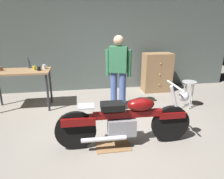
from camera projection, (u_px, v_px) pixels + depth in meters
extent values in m
plane|color=gray|center=(117.00, 137.00, 3.57)|extent=(12.00, 12.00, 0.00)
cube|color=#56605B|center=(99.00, 36.00, 5.69)|extent=(8.00, 0.12, 3.10)
cube|color=#99724C|center=(20.00, 71.00, 4.49)|extent=(1.30, 0.64, 0.04)
cylinder|color=#2D2D33|center=(48.00, 93.00, 4.48)|extent=(0.05, 0.05, 0.86)
cylinder|color=#2D2D33|center=(51.00, 86.00, 4.97)|extent=(0.05, 0.05, 0.86)
cylinder|color=black|center=(170.00, 124.00, 3.35)|extent=(0.64, 0.08, 0.64)
cylinder|color=black|center=(76.00, 131.00, 3.14)|extent=(0.64, 0.08, 0.64)
cube|color=maroon|center=(171.00, 114.00, 3.29)|extent=(0.44, 0.15, 0.10)
cube|color=maroon|center=(78.00, 120.00, 3.09)|extent=(0.52, 0.19, 0.12)
cube|color=gray|center=(122.00, 126.00, 3.23)|extent=(0.45, 0.25, 0.28)
cube|color=maroon|center=(128.00, 114.00, 3.18)|extent=(1.10, 0.12, 0.10)
ellipsoid|color=maroon|center=(141.00, 105.00, 3.16)|extent=(0.44, 0.23, 0.20)
cube|color=black|center=(112.00, 106.00, 3.10)|extent=(0.37, 0.25, 0.10)
cube|color=silver|center=(86.00, 106.00, 3.04)|extent=(0.24, 0.21, 0.03)
cylinder|color=silver|center=(176.00, 105.00, 3.25)|extent=(0.26, 0.06, 0.68)
cylinder|color=silver|center=(175.00, 86.00, 3.14)|extent=(0.05, 0.60, 0.03)
sphere|color=silver|center=(184.00, 96.00, 3.22)|extent=(0.16, 0.16, 0.16)
cylinder|color=silver|center=(104.00, 139.00, 3.10)|extent=(0.70, 0.09, 0.07)
cylinder|color=#475F9B|center=(122.00, 91.00, 4.57)|extent=(0.15, 0.15, 0.88)
cylinder|color=#475F9B|center=(114.00, 91.00, 4.60)|extent=(0.15, 0.15, 0.88)
cube|color=#33724C|center=(118.00, 59.00, 4.36)|extent=(0.43, 0.34, 0.56)
cylinder|color=#33724C|center=(129.00, 63.00, 4.33)|extent=(0.09, 0.09, 0.58)
cylinder|color=#33724C|center=(108.00, 63.00, 4.43)|extent=(0.09, 0.09, 0.58)
sphere|color=tan|center=(119.00, 40.00, 4.23)|extent=(0.22, 0.22, 0.22)
cylinder|color=#B2B2B7|center=(190.00, 82.00, 4.60)|extent=(0.32, 0.32, 0.02)
cylinder|color=#B2B2B7|center=(192.00, 95.00, 4.71)|extent=(0.02, 0.02, 0.62)
cylinder|color=#B2B2B7|center=(186.00, 94.00, 4.80)|extent=(0.02, 0.02, 0.62)
cylinder|color=#B2B2B7|center=(184.00, 95.00, 4.68)|extent=(0.02, 0.02, 0.62)
cylinder|color=#B2B2B7|center=(190.00, 97.00, 4.59)|extent=(0.02, 0.02, 0.62)
cube|color=#99724C|center=(157.00, 72.00, 5.79)|extent=(0.80, 0.44, 1.10)
sphere|color=tan|center=(161.00, 64.00, 5.48)|extent=(0.04, 0.04, 0.04)
sphere|color=tan|center=(160.00, 74.00, 5.57)|extent=(0.04, 0.04, 0.04)
sphere|color=tan|center=(159.00, 85.00, 5.67)|extent=(0.04, 0.04, 0.04)
cube|color=olive|center=(113.00, 145.00, 3.32)|extent=(0.56, 0.40, 0.01)
cylinder|color=black|center=(39.00, 69.00, 4.47)|extent=(0.08, 0.08, 0.09)
torus|color=black|center=(41.00, 68.00, 4.48)|extent=(0.05, 0.01, 0.05)
cylinder|color=brown|center=(0.00, 69.00, 4.46)|extent=(0.09, 0.09, 0.09)
torus|color=brown|center=(3.00, 68.00, 4.47)|extent=(0.05, 0.01, 0.05)
cylinder|color=white|center=(44.00, 67.00, 4.61)|extent=(0.08, 0.08, 0.10)
torus|color=white|center=(46.00, 67.00, 4.62)|extent=(0.06, 0.01, 0.06)
cylinder|color=yellow|center=(34.00, 68.00, 4.54)|extent=(0.07, 0.07, 0.09)
torus|color=yellow|center=(36.00, 68.00, 4.54)|extent=(0.05, 0.01, 0.05)
cylinder|color=#3F4C59|center=(29.00, 64.00, 4.71)|extent=(0.06, 0.06, 0.18)
cylinder|color=#3F4C59|center=(28.00, 59.00, 4.67)|extent=(0.03, 0.03, 0.05)
cylinder|color=black|center=(28.00, 58.00, 4.66)|extent=(0.03, 0.03, 0.01)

